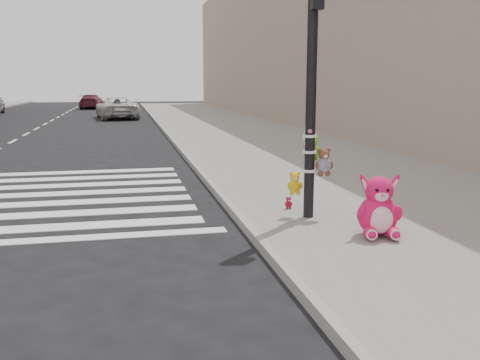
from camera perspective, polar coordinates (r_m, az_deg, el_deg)
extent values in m
plane|color=black|center=(6.51, -9.56, -10.10)|extent=(120.00, 120.00, 0.00)
cube|color=slate|center=(17.07, 5.74, 2.94)|extent=(7.00, 80.00, 0.14)
cube|color=gray|center=(16.35, -5.86, 2.61)|extent=(0.12, 80.00, 0.15)
cube|color=gray|center=(28.36, 10.48, 15.74)|extent=(5.00, 60.00, 10.00)
cylinder|color=black|center=(8.40, 7.60, 9.44)|extent=(0.16, 0.16, 4.00)
cylinder|color=white|center=(8.51, 7.40, 1.00)|extent=(0.22, 0.22, 0.04)
cylinder|color=white|center=(8.46, 7.44, 3.00)|extent=(0.22, 0.22, 0.04)
cylinder|color=white|center=(8.44, 7.48, 4.69)|extent=(0.22, 0.22, 0.04)
ellipsoid|color=#E81358|center=(7.53, 13.70, -5.66)|extent=(0.25, 0.34, 0.16)
ellipsoid|color=#E81358|center=(7.61, 16.07, -5.60)|extent=(0.25, 0.34, 0.16)
ellipsoid|color=#E81358|center=(7.75, 14.49, -3.66)|extent=(0.66, 0.60, 0.57)
ellipsoid|color=#F9BFD1|center=(7.57, 14.85, -4.15)|extent=(0.34, 0.18, 0.38)
sphere|color=#E81358|center=(7.67, 14.61, -1.06)|extent=(0.47, 0.47, 0.39)
ellipsoid|color=#E81358|center=(7.64, 13.29, -0.65)|extent=(0.28, 0.14, 0.39)
ellipsoid|color=#E81358|center=(7.73, 15.88, -0.64)|extent=(0.28, 0.14, 0.39)
imported|color=silver|center=(34.96, -13.02, 7.51)|extent=(2.90, 5.17, 1.37)
imported|color=maroon|center=(48.92, -15.57, 8.07)|extent=(2.08, 4.39, 1.24)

